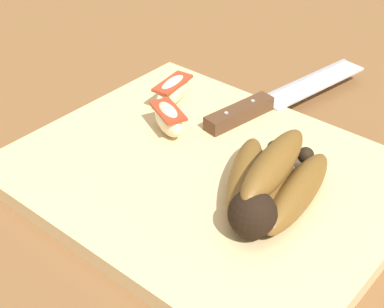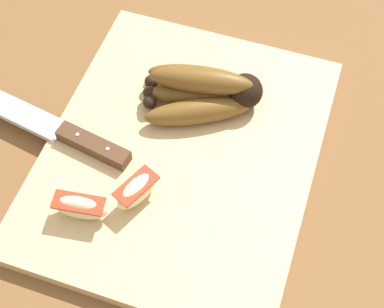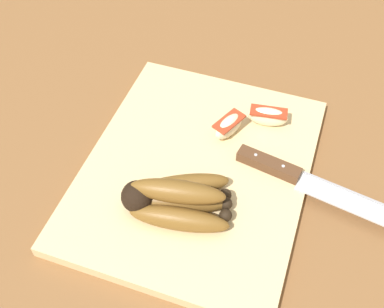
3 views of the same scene
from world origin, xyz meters
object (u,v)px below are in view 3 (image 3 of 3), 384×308
object	(u,v)px
chefs_knife	(298,177)
apple_wedge_near	(268,116)
banana_bunch	(174,199)
apple_wedge_middle	(229,126)

from	to	relation	value
chefs_knife	apple_wedge_near	world-z (taller)	apple_wedge_near
banana_bunch	apple_wedge_near	world-z (taller)	banana_bunch
apple_wedge_near	apple_wedge_middle	bearing A→B (deg)	-52.67
banana_bunch	chefs_knife	distance (m)	0.19
apple_wedge_middle	chefs_knife	bearing A→B (deg)	66.26
banana_bunch	chefs_knife	bearing A→B (deg)	124.56
banana_bunch	apple_wedge_near	size ratio (longest dim) A/B	2.37
banana_bunch	chefs_knife	world-z (taller)	banana_bunch
banana_bunch	apple_wedge_middle	xyz separation A→B (m)	(-0.16, 0.03, -0.00)
banana_bunch	chefs_knife	xyz separation A→B (m)	(-0.11, 0.16, -0.02)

